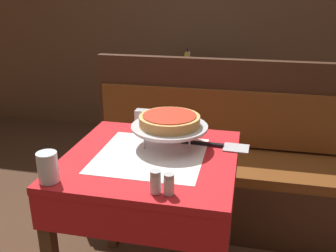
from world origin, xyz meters
TOP-DOWN VIEW (x-y plane):
  - dining_table_front at (0.00, 0.00)m, footprint 0.71×0.71m
  - dining_table_rear at (-0.07, 1.71)m, footprint 0.67×0.67m
  - booth_bench at (0.19, 0.74)m, footprint 1.56×0.48m
  - back_wall_panel at (0.00, 2.22)m, footprint 6.00×0.04m
  - pizza_pan_stand at (0.06, 0.11)m, footprint 0.33×0.33m
  - deep_dish_pizza at (0.06, 0.11)m, footprint 0.26×0.26m
  - pizza_server at (0.27, 0.15)m, footprint 0.30×0.10m
  - water_glass_near at (-0.30, -0.30)m, footprint 0.07×0.07m
  - salt_shaker at (0.10, -0.29)m, footprint 0.04×0.04m
  - pepper_shaker at (0.14, -0.29)m, footprint 0.04×0.04m
  - napkin_holder at (-0.11, 0.31)m, footprint 0.10×0.05m
  - condiment_caddy at (-0.14, 1.71)m, footprint 0.11×0.11m

SIDE VIEW (x-z plane):
  - booth_bench at x=0.19m, z-range -0.20..0.80m
  - dining_table_rear at x=-0.07m, z-range 0.26..1.02m
  - dining_table_front at x=0.00m, z-range 0.27..1.02m
  - pizza_server at x=0.27m, z-range 0.75..0.76m
  - pepper_shaker at x=0.14m, z-range 0.75..0.83m
  - salt_shaker at x=0.10m, z-range 0.75..0.83m
  - napkin_holder at x=-0.11m, z-range 0.75..0.84m
  - condiment_caddy at x=-0.14m, z-range 0.72..0.89m
  - water_glass_near at x=-0.30m, z-range 0.75..0.87m
  - pizza_pan_stand at x=0.06m, z-range 0.79..0.89m
  - deep_dish_pizza at x=0.06m, z-range 0.85..0.90m
  - back_wall_panel at x=0.00m, z-range 0.00..2.40m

